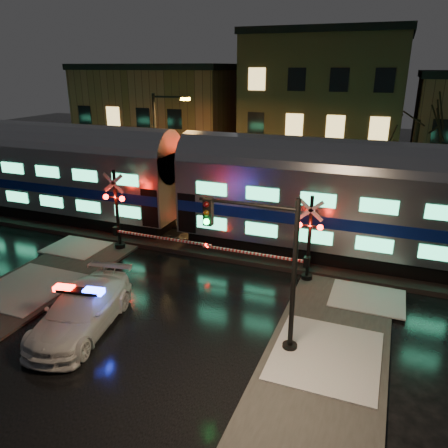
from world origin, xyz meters
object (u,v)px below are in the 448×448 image
(police_car, at_px, (81,310))
(traffic_light, at_px, (268,271))
(crossing_signal_right, at_px, (300,247))
(streetlight, at_px, (160,146))
(crossing_signal_left, at_px, (122,219))

(police_car, height_order, traffic_light, traffic_light)
(crossing_signal_right, height_order, streetlight, streetlight)
(crossing_signal_right, bearing_deg, crossing_signal_left, 179.96)
(streetlight, bearing_deg, traffic_light, -48.30)
(crossing_signal_right, relative_size, streetlight, 0.74)
(crossing_signal_left, height_order, streetlight, streetlight)
(police_car, bearing_deg, traffic_light, 2.47)
(crossing_signal_right, distance_m, traffic_light, 5.54)
(police_car, xyz_separation_m, streetlight, (-4.12, 13.55, 3.65))
(streetlight, bearing_deg, crossing_signal_right, -31.86)
(crossing_signal_right, bearing_deg, streetlight, 148.14)
(crossing_signal_left, xyz_separation_m, traffic_light, (9.36, -5.40, 1.12))
(streetlight, bearing_deg, police_car, -73.07)
(police_car, height_order, crossing_signal_left, crossing_signal_left)
(police_car, distance_m, traffic_light, 7.13)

